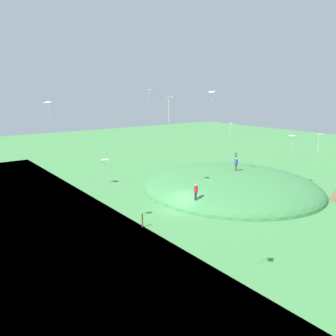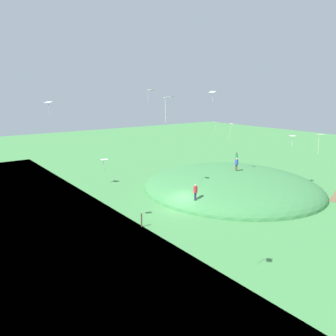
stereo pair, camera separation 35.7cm
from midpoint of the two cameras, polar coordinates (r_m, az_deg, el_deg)
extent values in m
plane|color=#438746|center=(38.49, 1.65, -6.97)|extent=(160.00, 160.00, 0.00)
ellipsoid|color=#3D8146|center=(47.19, 10.31, -3.40)|extent=(23.53, 24.78, 5.28)
cube|color=brown|center=(45.99, 11.18, 0.07)|extent=(0.21, 0.28, 0.84)
cylinder|color=#3650B1|center=(45.84, 11.22, 0.98)|extent=(0.58, 0.58, 0.67)
sphere|color=beige|center=(45.74, 11.25, 1.55)|extent=(0.25, 0.25, 0.25)
cube|color=#232D4D|center=(37.58, 4.42, -4.79)|extent=(0.27, 0.26, 0.88)
cylinder|color=red|center=(37.35, 4.44, -3.64)|extent=(0.63, 0.63, 0.70)
sphere|color=tan|center=(37.21, 4.45, -2.93)|extent=(0.26, 0.26, 0.26)
cube|color=black|center=(53.77, 11.13, 1.30)|extent=(0.18, 0.25, 0.82)
cylinder|color=#348A5B|center=(53.63, 11.16, 2.06)|extent=(0.51, 0.51, 0.65)
sphere|color=brown|center=(53.55, 11.18, 2.53)|extent=(0.24, 0.24, 0.24)
cube|color=white|center=(49.11, 20.01, 5.15)|extent=(0.93, 0.75, 0.08)
cylinder|color=white|center=(49.31, 19.92, 4.19)|extent=(0.15, 0.22, 1.26)
cube|color=white|center=(45.71, -19.89, 10.41)|extent=(1.04, 1.18, 0.16)
cylinder|color=white|center=(45.60, -19.71, 9.09)|extent=(0.10, 0.26, 1.61)
cube|color=white|center=(33.42, -10.93, 1.39)|extent=(0.79, 0.67, 0.05)
cylinder|color=white|center=(33.79, -10.99, 0.28)|extent=(0.12, 0.10, 1.08)
cube|color=white|center=(53.84, 7.19, 12.65)|extent=(0.92, 1.14, 0.23)
cylinder|color=white|center=(54.00, 7.20, 11.72)|extent=(0.04, 0.22, 1.25)
cube|color=white|center=(36.50, -3.13, 13.02)|extent=(0.53, 0.71, 0.10)
cylinder|color=white|center=(36.54, -3.61, 11.89)|extent=(0.04, 0.08, 1.11)
cube|color=white|center=(39.79, 24.17, 5.22)|extent=(0.73, 0.65, 0.05)
cylinder|color=white|center=(39.93, 23.80, 3.65)|extent=(0.07, 0.11, 1.94)
cube|color=white|center=(45.74, 10.37, 7.40)|extent=(0.75, 0.76, 0.08)
cylinder|color=white|center=(45.91, 10.14, 6.09)|extent=(0.20, 0.16, 1.80)
cube|color=silver|center=(53.91, 7.91, 7.64)|extent=(1.16, 1.28, 0.16)
cylinder|color=silver|center=(53.68, 7.76, 6.65)|extent=(0.23, 0.06, 1.27)
cube|color=silver|center=(18.81, 0.16, 11.90)|extent=(0.74, 0.70, 0.10)
cylinder|color=silver|center=(19.03, -0.39, 9.59)|extent=(0.09, 0.13, 1.24)
cylinder|color=brown|center=(33.58, -4.67, -8.78)|extent=(0.14, 0.14, 1.39)
camera|label=1|loc=(0.18, -90.25, -0.06)|focal=36.08mm
camera|label=2|loc=(0.18, 89.75, 0.06)|focal=36.08mm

